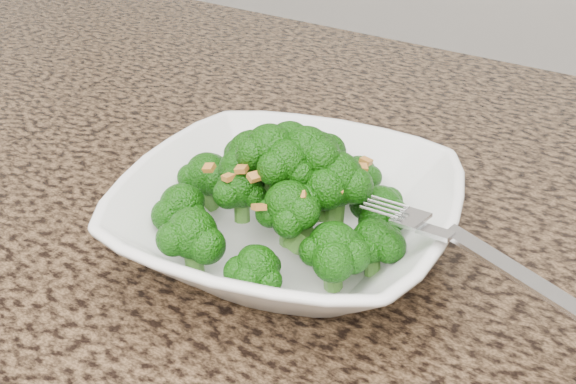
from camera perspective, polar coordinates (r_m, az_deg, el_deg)
The scene contains 5 objects.
granite_counter at distance 0.52m, azimuth -9.47°, elevation -6.64°, with size 1.64×1.04×0.03m, color brown.
bowl at distance 0.50m, azimuth 0.00°, elevation -2.16°, with size 0.23×0.23×0.06m, color white.
broccoli_pile at distance 0.47m, azimuth 0.00°, elevation 4.07°, with size 0.20×0.20×0.06m, color #135009, non-canonical shape.
garlic_topping at distance 0.45m, azimuth 0.00°, elevation 8.05°, with size 0.12×0.12×0.01m, color #C27C2F, non-canonical shape.
fork at distance 0.43m, azimuth 12.03°, elevation -3.32°, with size 0.18×0.03×0.01m, color silver, non-canonical shape.
Camera 1 is at (0.30, 0.01, 1.20)m, focal length 45.00 mm.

